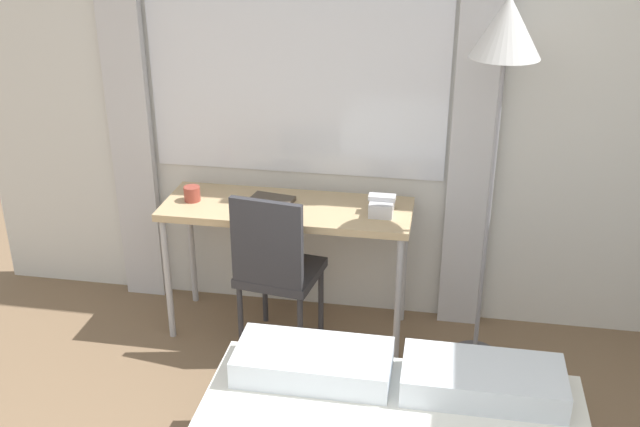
# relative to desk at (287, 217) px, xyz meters

# --- Properties ---
(wall_back_with_window) EXTENTS (4.72, 0.13, 2.70)m
(wall_back_with_window) POSITION_rel_desk_xyz_m (0.39, 0.32, 0.66)
(wall_back_with_window) COLOR silver
(wall_back_with_window) RESTS_ON ground_plane
(desk) EXTENTS (1.34, 0.48, 0.76)m
(desk) POSITION_rel_desk_xyz_m (0.00, 0.00, 0.00)
(desk) COLOR tan
(desk) RESTS_ON ground_plane
(desk_chair) EXTENTS (0.45, 0.45, 0.93)m
(desk_chair) POSITION_rel_desk_xyz_m (-0.02, -0.22, -0.18)
(desk_chair) COLOR #333338
(desk_chair) RESTS_ON ground_plane
(standing_lamp) EXTENTS (0.32, 0.32, 1.90)m
(standing_lamp) POSITION_rel_desk_xyz_m (1.05, -0.12, 0.94)
(standing_lamp) COLOR #4C4C51
(standing_lamp) RESTS_ON ground_plane
(telephone) EXTENTS (0.14, 0.19, 0.10)m
(telephone) POSITION_rel_desk_xyz_m (0.51, -0.00, 0.11)
(telephone) COLOR silver
(telephone) RESTS_ON desk
(book) EXTENTS (0.26, 0.24, 0.02)m
(book) POSITION_rel_desk_xyz_m (-0.10, 0.00, 0.08)
(book) COLOR #4C4238
(book) RESTS_ON desk
(mug) EXTENTS (0.09, 0.09, 0.08)m
(mug) POSITION_rel_desk_xyz_m (-0.52, -0.02, 0.11)
(mug) COLOR #993F33
(mug) RESTS_ON desk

